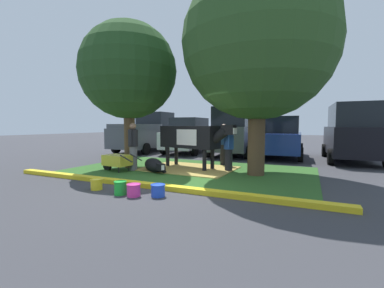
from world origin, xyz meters
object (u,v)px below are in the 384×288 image
Objects in this scene: cow_holstein at (192,137)px; calf_lying at (154,165)px; suv_black at (352,133)px; bucket_green at (120,188)px; bucket_pink at (134,190)px; bucket_blue at (158,190)px; person_visitor_far at (224,143)px; sedan_blue at (281,138)px; wheelbarrow at (117,160)px; pickup_truck_maroon at (149,133)px; suv_dark_grey at (235,131)px; shade_tree_left at (128,71)px; person_visitor_near at (133,145)px; shade_tree_right at (258,44)px; person_handler at (229,148)px; hatchback_white at (190,136)px; bucket_yellow at (97,184)px.

cow_holstein is 1.73m from calf_lying.
bucket_green is at bearing -122.93° from suv_black.
bucket_pink is 0.96× the size of bucket_blue.
person_visitor_far is 0.37× the size of sedan_blue.
wheelbarrow is (-2.09, -1.62, -0.77)m from cow_holstein.
bucket_green is 10.22m from pickup_truck_maroon.
pickup_truck_maroon reaches higher than calf_lying.
sedan_blue is at bearing -2.51° from suv_dark_grey.
shade_tree_left reaches higher than person_visitor_near.
person_visitor_near is at bearing -140.61° from suv_black.
bucket_green is 9.26m from sedan_blue.
cow_holstein reaches higher than bucket_blue.
suv_dark_grey and suv_black have the same top height.
shade_tree_right is at bearing 13.08° from person_visitor_near.
shade_tree_right is 5.97m from wheelbarrow.
shade_tree_left is at bearing 136.42° from bucket_blue.
person_visitor_near reaches higher than person_handler.
shade_tree_left is 16.10× the size of bucket_blue.
sedan_blue is at bearing 61.80° from cow_holstein.
pickup_truck_maroon is 1.17× the size of suv_black.
person_visitor_near reaches higher than bucket_blue.
shade_tree_left is 1.20× the size of sedan_blue.
pickup_truck_maroon is 2.73m from hatchback_white.
person_visitor_near is 0.76m from wheelbarrow.
person_visitor_near is at bearing -143.52° from cow_holstein.
suv_dark_grey is (-0.60, 3.89, 0.39)m from person_visitor_far.
calf_lying is at bearing 89.97° from bucket_yellow.
bucket_blue is 9.74m from suv_black.
person_handler is 0.34× the size of hatchback_white.
suv_black is (5.61, 8.67, 1.11)m from bucket_green.
shade_tree_right is 6.62m from suv_black.
bucket_pink is (1.21, -2.69, -0.09)m from calf_lying.
suv_dark_grey is (0.25, 8.94, 1.11)m from bucket_green.
hatchback_white is 2.72m from suv_dark_grey.
person_visitor_far is at bearing -49.56° from hatchback_white.
pickup_truck_maroon reaches higher than person_visitor_near.
bucket_yellow is (-2.24, -3.82, -0.67)m from person_handler.
shade_tree_right is 3.86× the size of person_visitor_near.
shade_tree_right is at bearing -6.99° from cow_holstein.
pickup_truck_maroon is (-7.57, 5.13, -2.98)m from shade_tree_right.
bucket_yellow is 10.77m from suv_black.
person_visitor_near is 6.31m from hatchback_white.
shade_tree_left is at bearing -113.15° from suv_dark_grey.
calf_lying is at bearing -164.13° from shade_tree_right.
sedan_blue is (4.31, 6.16, 0.08)m from person_visitor_near.
wheelbarrow is 5.41× the size of bucket_yellow.
sedan_blue is (3.48, 8.72, 0.84)m from bucket_yellow.
sedan_blue is (5.09, -0.10, 0.00)m from hatchback_white.
suv_black is at bearing 48.29° from person_handler.
suv_dark_grey is (1.10, 8.82, 1.13)m from bucket_yellow.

